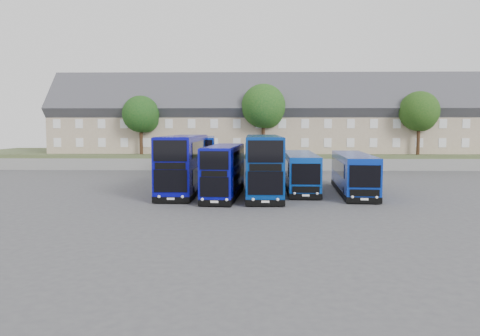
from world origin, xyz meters
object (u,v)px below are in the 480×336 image
Objects in this scene: coach_east_a at (300,172)px; tree_far at (445,112)px; tree_mid at (265,108)px; tree_west at (142,116)px; dd_front_mid at (224,172)px; dd_front_left at (184,165)px; tree_east at (420,113)px.

coach_east_a is 1.38× the size of tree_far.
tree_mid is at bearing 99.08° from coach_east_a.
tree_far reaches higher than tree_west.
dd_front_mid is 7.67m from coach_east_a.
dd_front_mid reaches higher than coach_east_a.
dd_front_mid is (3.51, -2.20, -0.36)m from dd_front_left.
tree_west is at bearing 112.49° from dd_front_left.
tree_mid is (-2.56, 20.50, 6.47)m from coach_east_a.
coach_east_a is at bearing 36.20° from dd_front_mid.
tree_east is at bearing -1.43° from tree_mid.
tree_far is (29.95, 31.05, 5.74)m from dd_front_mid.
tree_west reaches higher than coach_east_a.
tree_mid is 20.02m from tree_east.
tree_west is at bearing -180.00° from tree_east.
coach_east_a is at bearing -131.09° from tree_east.
tree_east is 0.94× the size of tree_far.
dd_front_left is at bearing -108.46° from tree_mid.
tree_far is at bearing 41.90° from dd_front_left.
dd_front_mid is 0.86× the size of coach_east_a.
tree_mid reaches higher than tree_east.
tree_mid reaches higher than dd_front_left.
tree_east is (23.95, 24.05, 5.40)m from dd_front_mid.
dd_front_mid is 27.37m from tree_west.
tree_far is at bearing 49.40° from tree_east.
dd_front_left is 1.32× the size of tree_mid.
tree_east is (20.00, -0.50, -0.68)m from tree_mid.
dd_front_mid is 1.13× the size of tree_mid.
tree_far is at bearing 14.04° from tree_mid.
tree_far is (6.00, 7.00, 0.34)m from tree_east.
dd_front_left is 10.22m from coach_east_a.
tree_west is (-8.54, 21.85, 4.70)m from dd_front_left.
dd_front_mid is at bearing -30.93° from dd_front_left.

